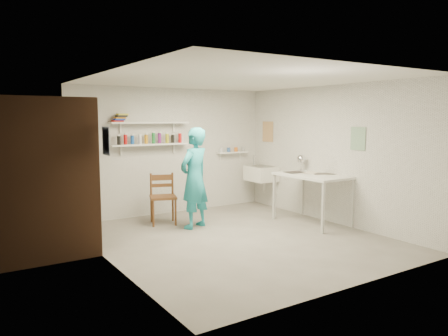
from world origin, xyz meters
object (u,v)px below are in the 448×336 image
wall_clock (193,160)px  work_table (312,199)px  man (194,178)px  wooden_chair (163,197)px  belfast_sink (261,174)px  desk_lamp (301,159)px

wall_clock → work_table: (1.78, -1.05, -0.69)m
work_table → man: bearing=155.5°
wooden_chair → work_table: wooden_chair is taller
belfast_sink → man: bearing=-159.5°
man → wall_clock: (0.08, 0.20, 0.28)m
belfast_sink → man: size_ratio=0.36×
belfast_sink → man: man is taller
man → work_table: bearing=132.9°
wall_clock → wooden_chair: 0.84m
man → work_table: size_ratio=1.30×
belfast_sink → desk_lamp: desk_lamp is taller
man → desk_lamp: 2.12m
belfast_sink → wooden_chair: (-2.30, -0.21, -0.23)m
man → desk_lamp: man is taller
wooden_chair → work_table: (2.19, -1.38, -0.04)m
belfast_sink → wooden_chair: size_ratio=0.64×
wooden_chair → man: bearing=-39.4°
wall_clock → desk_lamp: bearing=-37.7°
man → desk_lamp: (2.08, -0.33, 0.24)m
man → wooden_chair: man is taller
work_table → desk_lamp: bearing=67.6°
work_table → wall_clock: bearing=149.4°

